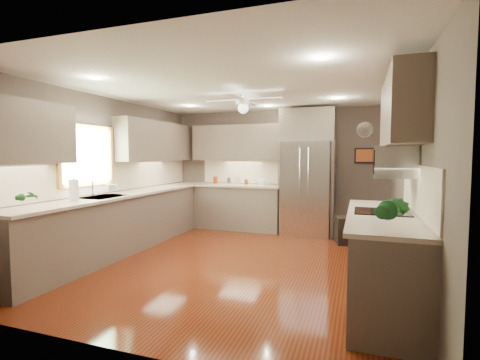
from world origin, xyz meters
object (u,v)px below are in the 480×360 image
Objects in this scene: potted_plant_right at (393,210)px; bowl at (262,184)px; canister_c at (238,180)px; refrigerator at (307,174)px; microwave at (394,162)px; paper_towel at (74,190)px; canister_a at (215,180)px; stool at (348,230)px; canister_d at (246,182)px; canister_b at (229,181)px; soap_bottle at (112,187)px; potted_plant_left at (27,196)px.

potted_plant_right is 1.54× the size of bowl.
refrigerator is at bearing -1.82° from canister_c.
microwave is 4.05m from paper_towel.
canister_a is 0.30× the size of stool.
potted_plant_right is (2.50, -3.96, 0.12)m from canister_d.
microwave reaches higher than stool.
canister_d is 3.51m from paper_towel.
paper_towel is (-1.41, -3.21, 0.08)m from canister_d.
potted_plant_right is at bearing -72.63° from refrigerator.
microwave is at bearing 85.24° from potted_plant_right.
canister_b is at bearing 166.77° from stool.
canister_d is at bearing 178.74° from bowl.
potted_plant_right is 3.97m from paper_towel.
soap_bottle reaches higher than bowl.
canister_a is at bearing 167.63° from stool.
potted_plant_left is 3.86m from potted_plant_right.
canister_d is 2.28m from stool.
canister_d is (0.19, -0.01, -0.03)m from canister_c.
potted_plant_right is 0.74× the size of stool.
microwave reaches higher than potted_plant_right.
refrigerator is 4.94× the size of stool.
stool is at bearing 97.17° from potted_plant_right.
potted_plant_right reaches higher than paper_towel.
canister_c is 4.79m from potted_plant_right.
microwave is (2.25, -2.74, 0.51)m from bowl.
canister_d is 3.81m from microwave.
canister_a is 1.07m from bowl.
canister_d is 0.30× the size of potted_plant_right.
refrigerator reaches higher than paper_towel.
canister_d is (0.39, -0.01, -0.01)m from canister_b.
stool is at bearing 37.31° from paper_towel.
stool is (2.26, -0.57, -0.79)m from canister_c.
canister_b is 2.61m from soap_bottle.
potted_plant_left is (-0.97, -3.96, 0.07)m from canister_b.
refrigerator is at bearing -1.76° from canister_d.
potted_plant_left is 0.51× the size of microwave.
soap_bottle is at bearing -153.45° from stool.
canister_c is at bearing 178.18° from refrigerator.
bowl is 0.48× the size of stool.
potted_plant_left is at bearing -163.13° from microwave.
canister_a reaches higher than stool.
canister_c is at bearing 177.77° from canister_d.
canister_a reaches higher than canister_d.
canister_a reaches higher than bowl.
potted_plant_right is at bearing -10.80° from paper_towel.
bowl is 0.10× the size of refrigerator.
potted_plant_right reaches higher than stool.
bowl is at bearing -2.94° from canister_a.
refrigerator is (2.77, 2.31, 0.14)m from soap_bottle.
canister_d is 1.29m from refrigerator.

